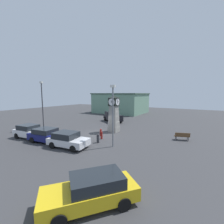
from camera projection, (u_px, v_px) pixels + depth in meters
ground_plane at (98, 134)px, 19.91m from camera, size 84.67×84.67×0.00m
clock_tower at (114, 114)px, 20.81m from camera, size 1.53×1.48×5.06m
bollard_near_tower at (98, 138)px, 16.28m from camera, size 0.30×0.30×0.98m
bollard_mid_row at (102, 135)px, 17.64m from camera, size 0.24×0.24×0.90m
bollard_far_row at (101, 132)px, 18.94m from camera, size 0.24×0.24×0.90m
car_navy_sedan at (30, 131)px, 18.09m from camera, size 4.00×2.32×1.58m
car_near_tower at (47, 135)px, 16.57m from camera, size 4.27×2.54×1.49m
car_by_building at (68, 139)px, 14.95m from camera, size 4.22×2.49×1.50m
car_far_lot at (92, 190)px, 7.08m from camera, size 4.20×4.55×1.50m
pickup_truck at (113, 117)px, 28.67m from camera, size 5.15×4.61×1.85m
bench at (182, 136)px, 17.15m from camera, size 1.69×1.03×0.90m
street_lamp_near_road at (113, 112)px, 14.67m from camera, size 0.50×0.24×6.16m
street_lamp_far_side at (42, 103)px, 21.73m from camera, size 0.50×0.24×7.05m
warehouse_blue_far at (121, 103)px, 42.23m from camera, size 13.69×10.87×5.47m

